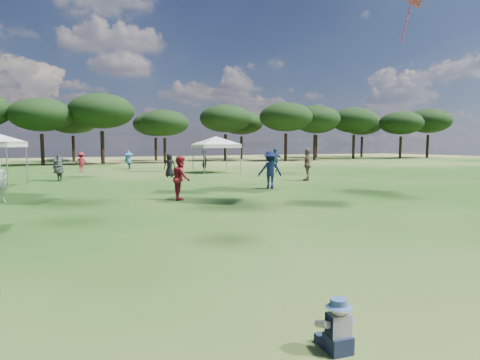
% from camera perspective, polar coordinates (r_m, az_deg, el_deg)
% --- Properties ---
extents(tree_line, '(108.78, 17.63, 7.77)m').
position_cam_1_polar(tree_line, '(49.02, -20.56, 8.62)').
color(tree_line, black).
rests_on(tree_line, ground).
extents(tent_right, '(6.01, 6.01, 3.03)m').
position_cam_1_polar(tent_right, '(30.39, -3.45, 5.97)').
color(tent_right, gray).
rests_on(tent_right, ground).
extents(toddler, '(0.39, 0.43, 0.57)m').
position_cam_1_polar(toddler, '(4.52, 13.64, -19.71)').
color(toddler, '#161C31').
rests_on(toddler, ground).
extents(festival_crowd, '(28.45, 22.32, 1.87)m').
position_cam_1_polar(festival_crowd, '(25.15, -20.84, 1.80)').
color(festival_crowd, '#46464B').
rests_on(festival_crowd, ground).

